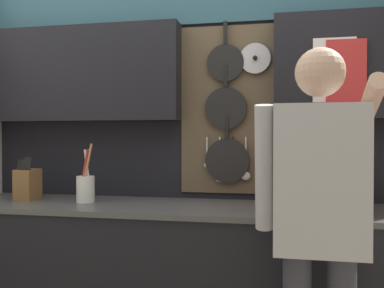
{
  "coord_description": "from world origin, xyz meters",
  "views": [
    {
      "loc": [
        0.61,
        -2.37,
        1.32
      ],
      "look_at": [
        0.09,
        0.19,
        1.28
      ],
      "focal_mm": 40.0,
      "sensor_mm": 36.0,
      "label": 1
    }
  ],
  "objects_px": {
    "microwave": "(318,185)",
    "utensil_crock": "(86,187)",
    "person": "(319,210)",
    "knife_block": "(28,184)"
  },
  "relations": [
    {
      "from": "microwave",
      "to": "person",
      "type": "bearing_deg",
      "value": -94.11
    },
    {
      "from": "microwave",
      "to": "knife_block",
      "type": "height_order",
      "value": "knife_block"
    },
    {
      "from": "knife_block",
      "to": "microwave",
      "type": "bearing_deg",
      "value": -0.01
    },
    {
      "from": "utensil_crock",
      "to": "microwave",
      "type": "bearing_deg",
      "value": -0.06
    },
    {
      "from": "microwave",
      "to": "person",
      "type": "relative_size",
      "value": 0.28
    },
    {
      "from": "knife_block",
      "to": "person",
      "type": "height_order",
      "value": "person"
    },
    {
      "from": "person",
      "to": "knife_block",
      "type": "bearing_deg",
      "value": 163.46
    },
    {
      "from": "microwave",
      "to": "utensil_crock",
      "type": "xyz_separation_m",
      "value": [
        -1.33,
        0.0,
        -0.04
      ]
    },
    {
      "from": "knife_block",
      "to": "person",
      "type": "xyz_separation_m",
      "value": [
        1.68,
        -0.5,
        -0.02
      ]
    },
    {
      "from": "utensil_crock",
      "to": "person",
      "type": "bearing_deg",
      "value": -21.07
    }
  ]
}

